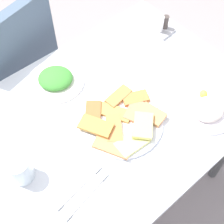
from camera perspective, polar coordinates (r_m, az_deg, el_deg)
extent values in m
plane|color=gray|center=(1.79, -0.70, -13.50)|extent=(6.00, 6.00, 0.00)
cube|color=silver|center=(1.15, -1.05, -0.55)|extent=(1.12, 0.77, 0.02)
cylinder|color=#525354|center=(1.80, 4.69, 8.10)|extent=(0.04, 0.04, 0.70)
cube|color=#4A5D72|center=(1.72, -18.71, 5.87)|extent=(0.51, 0.51, 0.06)
cube|color=#4A5D72|center=(1.42, -16.35, 9.42)|extent=(0.40, 0.14, 0.46)
cylinder|color=brown|center=(2.07, -16.83, 7.33)|extent=(0.03, 0.03, 0.40)
cylinder|color=brown|center=(1.86, -8.81, 2.52)|extent=(0.03, 0.03, 0.40)
cylinder|color=brown|center=(1.75, -16.92, -5.67)|extent=(0.03, 0.03, 0.40)
cylinder|color=white|center=(1.11, 1.63, -1.72)|extent=(0.30, 0.30, 0.01)
cube|color=#C47942|center=(1.08, 0.37, -2.92)|extent=(0.11, 0.12, 0.01)
cube|color=#BE8C44|center=(1.12, 0.36, -0.04)|extent=(0.11, 0.14, 0.01)
cube|color=#DBD573|center=(1.07, 5.66, -2.45)|extent=(0.12, 0.12, 0.01)
cube|color=#C7773C|center=(1.16, 4.28, 2.56)|extent=(0.11, 0.09, 0.01)
cube|color=tan|center=(1.05, 0.05, -6.27)|extent=(0.11, 0.14, 0.01)
cube|color=#DADA7F|center=(1.05, 3.64, -5.62)|extent=(0.11, 0.07, 0.01)
cube|color=#C08C3F|center=(1.07, -3.00, -2.54)|extent=(0.11, 0.13, 0.01)
cube|color=#CB7855|center=(1.12, 4.16, 0.19)|extent=(0.11, 0.09, 0.01)
cube|color=tan|center=(1.12, 7.24, -0.45)|extent=(0.08, 0.10, 0.01)
cube|color=#996132|center=(1.12, -3.46, -0.11)|extent=(0.10, 0.11, 0.02)
cube|color=#BB7841|center=(1.16, 1.20, 2.84)|extent=(0.11, 0.06, 0.01)
cylinder|color=white|center=(1.24, -10.12, 5.54)|extent=(0.22, 0.22, 0.01)
ellipsoid|color=#3D8F34|center=(1.23, -10.24, 6.08)|extent=(0.18, 0.18, 0.05)
cylinder|color=white|center=(1.18, 16.85, -0.08)|extent=(0.19, 0.19, 0.01)
ellipsoid|color=white|center=(1.17, 17.09, 0.47)|extent=(0.13, 0.12, 0.05)
sphere|color=yellow|center=(1.21, 16.27, 3.19)|extent=(0.03, 0.03, 0.03)
cylinder|color=silver|center=(1.02, -16.39, -10.00)|extent=(0.07, 0.07, 0.09)
cube|color=white|center=(1.00, -5.40, -14.19)|extent=(0.14, 0.14, 0.00)
cube|color=silver|center=(0.99, -4.77, -14.86)|extent=(0.19, 0.05, 0.00)
cube|color=silver|center=(1.01, -6.06, -13.36)|extent=(0.19, 0.04, 0.00)
cube|color=#B2B2B7|center=(1.45, 9.04, 14.45)|extent=(0.10, 0.10, 0.01)
cylinder|color=white|center=(1.41, 8.81, 15.51)|extent=(0.03, 0.03, 0.07)
cylinder|color=#453C39|center=(1.43, 9.70, 15.80)|extent=(0.03, 0.03, 0.06)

